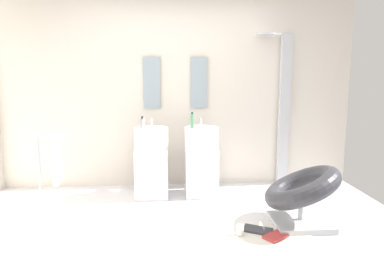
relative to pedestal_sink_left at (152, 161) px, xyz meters
name	(u,v)px	position (x,y,z in m)	size (l,w,h in m)	color
ground_plane	(180,240)	(0.31, -1.17, -0.46)	(4.80, 3.60, 0.04)	silver
rear_partition	(175,90)	(0.31, 0.48, 0.86)	(4.80, 0.10, 2.60)	beige
pedestal_sink_left	(152,161)	(0.00, 0.00, 0.00)	(0.42, 0.42, 0.97)	white
pedestal_sink_right	(201,160)	(0.62, 0.00, 0.00)	(0.42, 0.42, 0.97)	white
vanity_mirror_left	(152,83)	(0.00, 0.41, 0.96)	(0.22, 0.03, 0.67)	#8C9EA8
vanity_mirror_right	(199,83)	(0.62, 0.41, 0.96)	(0.22, 0.03, 0.67)	#8C9EA8
shower_column	(283,107)	(1.77, 0.36, 0.64)	(0.49, 0.24, 2.05)	#B7BABF
lounge_chair	(302,192)	(1.53, -0.98, -0.09)	(1.01, 1.00, 0.65)	#B7BABF
towel_rack	(54,161)	(-0.95, -0.69, 0.19)	(0.37, 0.22, 0.95)	#B7BABF
area_rug	(255,240)	(0.99, -1.28, -0.44)	(1.10, 0.76, 0.01)	white
magazine_red	(276,236)	(1.19, -1.25, -0.42)	(0.23, 0.14, 0.02)	#B73838
magazine_charcoal	(257,230)	(1.06, -1.11, -0.42)	(0.27, 0.16, 0.02)	#38383D
coffee_mug	(240,230)	(0.88, -1.18, -0.38)	(0.07, 0.07, 0.09)	white
soap_bottle_white	(142,122)	(-0.11, 0.09, 0.48)	(0.05, 0.05, 0.13)	white
soap_bottle_green	(192,121)	(0.50, -0.08, 0.52)	(0.05, 0.05, 0.20)	#59996B
soap_bottle_grey	(142,123)	(-0.11, 0.00, 0.48)	(0.04, 0.04, 0.13)	#99999E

